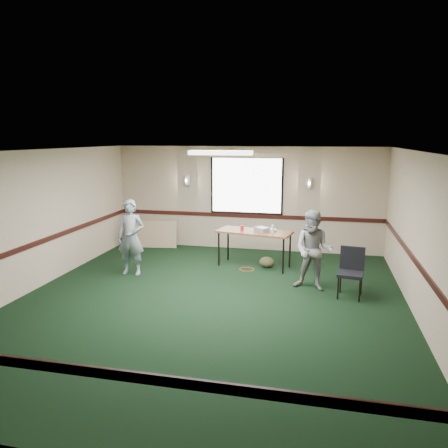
% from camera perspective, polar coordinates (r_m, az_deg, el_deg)
% --- Properties ---
extents(ground, '(8.00, 8.00, 0.00)m').
position_cam_1_polar(ground, '(7.98, -2.07, -10.30)').
color(ground, black).
rests_on(ground, ground).
extents(room_shell, '(8.00, 8.02, 8.00)m').
position_cam_1_polar(room_shell, '(9.58, 1.08, 3.17)').
color(room_shell, tan).
rests_on(room_shell, ground).
extents(folding_table, '(1.77, 0.99, 0.84)m').
position_cam_1_polar(folding_table, '(9.95, 3.99, -1.26)').
color(folding_table, brown).
rests_on(folding_table, ground).
extents(projector, '(0.37, 0.36, 0.10)m').
position_cam_1_polar(projector, '(9.89, 4.96, -0.71)').
color(projector, gray).
rests_on(projector, folding_table).
extents(game_console, '(0.24, 0.23, 0.05)m').
position_cam_1_polar(game_console, '(9.98, 6.23, -0.76)').
color(game_console, white).
rests_on(game_console, folding_table).
extents(red_cup, '(0.08, 0.08, 0.12)m').
position_cam_1_polar(red_cup, '(9.95, 2.37, -0.53)').
color(red_cup, red).
rests_on(red_cup, folding_table).
extents(water_bottle, '(0.06, 0.06, 0.19)m').
position_cam_1_polar(water_bottle, '(9.73, 6.37, -0.67)').
color(water_bottle, '#95C8F4').
rests_on(water_bottle, folding_table).
extents(duffel_bag, '(0.42, 0.38, 0.24)m').
position_cam_1_polar(duffel_bag, '(10.06, 5.62, -4.98)').
color(duffel_bag, '#4D462C').
rests_on(duffel_bag, ground).
extents(cable_coil, '(0.41, 0.41, 0.02)m').
position_cam_1_polar(cable_coil, '(9.88, 2.99, -5.94)').
color(cable_coil, '#BC4B17').
rests_on(cable_coil, ground).
extents(folded_table, '(1.42, 0.40, 0.72)m').
position_cam_1_polar(folded_table, '(11.93, -9.53, -1.31)').
color(folded_table, tan).
rests_on(folded_table, ground).
extents(conference_chair, '(0.51, 0.53, 0.92)m').
position_cam_1_polar(conference_chair, '(8.50, 16.29, -5.54)').
color(conference_chair, black).
rests_on(conference_chair, ground).
extents(person_left, '(0.60, 0.40, 1.63)m').
position_cam_1_polar(person_left, '(9.59, -12.06, -1.71)').
color(person_left, '#436493').
rests_on(person_left, ground).
extents(person_right, '(0.87, 0.74, 1.56)m').
position_cam_1_polar(person_right, '(8.62, 11.60, -3.40)').
color(person_right, '#7184B1').
rests_on(person_right, ground).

